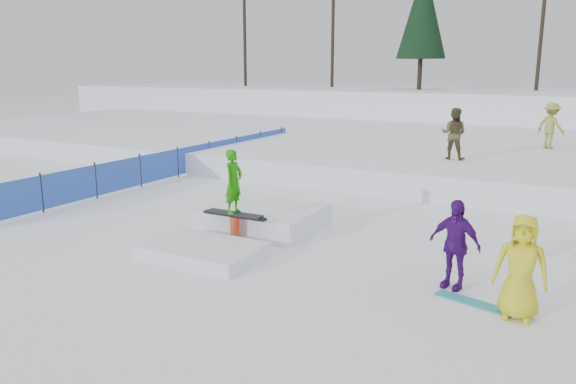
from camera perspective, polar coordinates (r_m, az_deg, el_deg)
The scene contains 10 objects.
ground at distance 11.66m, azimuth -6.92°, elevation -6.92°, with size 120.00×120.00×0.00m, color white.
snow_berm at distance 39.54m, azimuth 19.30°, elevation 8.02°, with size 60.00×14.00×2.40m, color white.
snow_midrise at distance 25.97m, azimuth 13.97°, elevation 4.53°, with size 50.00×18.00×0.80m, color white.
safety_fence at distance 20.48m, azimuth -11.14°, elevation 3.01°, with size 0.05×16.00×1.10m.
walker_olive at distance 19.85m, azimuth 16.49°, elevation 5.71°, with size 0.85×0.66×1.74m, color #473D23.
walker_ygreen at distance 23.80m, azimuth 25.14°, elevation 6.11°, with size 1.13×0.65×1.75m, color olive.
spectator_purple at distance 10.40m, azimuth 16.56°, elevation -5.09°, with size 0.95×0.40×1.63m, color #410E6E.
spectator_yellow at distance 9.49m, azimuth 22.60°, elevation -7.07°, with size 0.82×0.54×1.68m, color gold.
loose_board_teal at distance 10.06m, azimuth 18.54°, elevation -10.69°, with size 1.40×0.28×0.03m, color teal.
jib_rail_feature at distance 13.16m, azimuth -4.03°, elevation -3.19°, with size 2.60×4.40×2.11m.
Camera 1 is at (6.44, -8.92, 3.88)m, focal length 35.00 mm.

